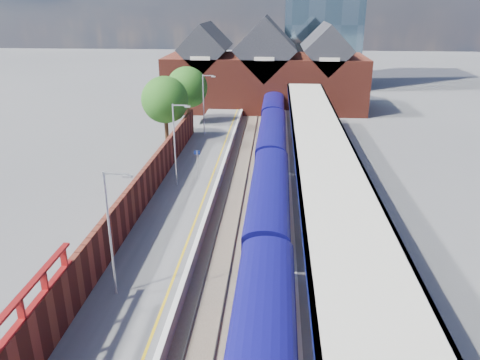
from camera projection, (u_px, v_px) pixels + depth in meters
The scene contains 21 objects.
ground at pixel (256, 167), 47.43m from camera, with size 240.00×240.00×0.00m, color #5B5B5E.
ballast_bed at pixel (251, 207), 38.11m from camera, with size 6.00×76.00×0.06m, color #473D33.
rails at pixel (251, 206), 38.08m from camera, with size 4.51×76.00×0.14m.
left_platform at pixel (184, 200), 38.34m from camera, with size 5.00×76.00×1.00m, color #565659.
right_platform at pixel (326, 204), 37.51m from camera, with size 6.00×76.00×1.00m, color #565659.
coping_left at pixel (212, 195), 37.98m from camera, with size 0.30×76.00×0.05m, color silver.
coping_right at pixel (290, 197), 37.53m from camera, with size 0.30×76.00×0.05m, color silver.
yellow_line at pixel (205, 195), 38.03m from camera, with size 0.14×76.00×0.01m, color yellow.
train at pixel (271, 164), 41.87m from camera, with size 2.93×65.92×3.45m.
canopy at pixel (321, 140), 37.66m from camera, with size 4.50×52.00×4.48m.
lamp_post_b at pixel (112, 227), 23.76m from camera, with size 1.48×0.18×7.00m.
lamp_post_c at pixel (176, 140), 38.65m from camera, with size 1.48×0.18×7.00m.
lamp_post_d at pixel (205, 101), 53.54m from camera, with size 1.48×0.18×7.00m.
platform_sign at pixel (197, 159), 41.24m from camera, with size 0.55×0.08×2.50m.
brick_wall at pixel (127, 210), 31.81m from camera, with size 0.35×50.00×3.86m.
station_building at pixel (265, 73), 71.53m from camera, with size 30.00×12.12×13.78m.
tree_near at pixel (166, 101), 51.75m from camera, with size 5.20×5.20×8.10m.
tree_far at pixel (188, 89), 59.12m from camera, with size 5.20×5.20×8.10m.
parked_car_silver at pixel (363, 283), 25.02m from camera, with size 1.31×3.76×1.24m, color #A4A4A8.
parked_car_dark at pixel (350, 235), 30.04m from camera, with size 1.92×4.73×1.37m, color black.
parked_car_blue at pixel (328, 165), 42.99m from camera, with size 2.04×4.42×1.23m, color navy.
Camera 1 is at (1.79, -14.75, 15.76)m, focal length 35.00 mm.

